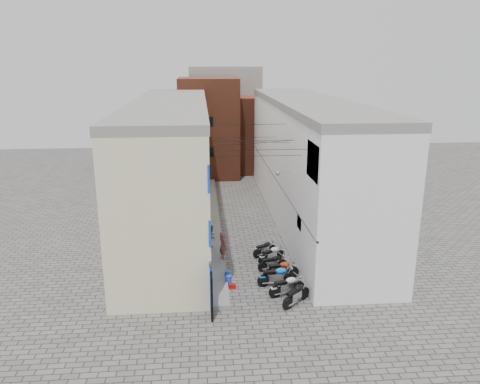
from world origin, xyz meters
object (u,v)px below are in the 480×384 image
object	(u,v)px
person_a	(223,245)
motorcycle_b	(287,285)
water_jug_far	(228,275)
red_crate	(232,286)
motorcycle_c	(277,275)
motorcycle_a	(296,293)
person_b	(211,237)
motorcycle_e	(273,262)
motorcycle_f	(272,253)
motorcycle_g	(265,248)
motorcycle_d	(281,269)
water_jug_near	(228,280)

from	to	relation	value
person_a	motorcycle_b	bearing A→B (deg)	-169.55
water_jug_far	red_crate	xyz separation A→B (m)	(0.19, -0.94, -0.17)
motorcycle_b	motorcycle_c	xyz separation A→B (m)	(-0.36, 1.12, 0.03)
motorcycle_a	water_jug_far	distance (m)	4.35
person_b	motorcycle_e	bearing A→B (deg)	-112.08
motorcycle_b	person_b	distance (m)	7.09
person_a	person_b	world-z (taller)	person_a
motorcycle_f	water_jug_far	world-z (taller)	motorcycle_f
motorcycle_f	motorcycle_g	bearing A→B (deg)	166.25
motorcycle_c	motorcycle_f	xyz separation A→B (m)	(0.19, 3.02, -0.06)
person_b	motorcycle_d	bearing A→B (deg)	-118.55
person_b	motorcycle_a	bearing A→B (deg)	-130.98
motorcycle_d	water_jug_far	distance (m)	2.97
motorcycle_g	motorcycle_b	bearing A→B (deg)	-26.92
motorcycle_b	motorcycle_c	world-z (taller)	motorcycle_c
person_a	water_jug_near	world-z (taller)	person_a
water_jug_near	motorcycle_c	bearing A→B (deg)	-6.09
motorcycle_e	water_jug_far	world-z (taller)	motorcycle_e
motorcycle_f	red_crate	xyz separation A→B (m)	(-2.58, -3.11, -0.45)
motorcycle_d	motorcycle_e	distance (m)	1.13
water_jug_near	motorcycle_f	bearing A→B (deg)	44.66
motorcycle_e	motorcycle_f	distance (m)	1.13
motorcycle_a	motorcycle_c	distance (m)	2.15
motorcycle_d	motorcycle_g	distance (m)	3.26
motorcycle_a	person_a	bearing A→B (deg)	170.68
motorcycle_b	motorcycle_d	world-z (taller)	motorcycle_d
motorcycle_c	red_crate	xyz separation A→B (m)	(-2.39, -0.10, -0.50)
motorcycle_g	person_b	bearing A→B (deg)	-136.62
motorcycle_e	motorcycle_c	bearing A→B (deg)	-17.70
motorcycle_a	motorcycle_g	size ratio (longest dim) A/B	1.15
water_jug_near	motorcycle_e	bearing A→B (deg)	31.35
motorcycle_d	person_a	world-z (taller)	person_a
person_b	water_jug_far	distance (m)	4.18
motorcycle_c	person_b	bearing A→B (deg)	-151.03
motorcycle_c	person_a	distance (m)	4.26
motorcycle_a	motorcycle_f	distance (m)	5.09
motorcycle_c	motorcycle_g	size ratio (longest dim) A/B	1.20
motorcycle_c	motorcycle_b	bearing A→B (deg)	11.95
water_jug_far	person_a	bearing A→B (deg)	93.60
motorcycle_f	water_jug_near	world-z (taller)	motorcycle_f
motorcycle_a	person_b	xyz separation A→B (m)	(-4.03, 6.94, 0.42)
water_jug_near	motorcycle_g	bearing A→B (deg)	56.43
motorcycle_b	motorcycle_f	bearing A→B (deg)	164.40
motorcycle_d	motorcycle_f	distance (m)	2.22
person_a	water_jug_near	xyz separation A→B (m)	(0.15, -2.95, -0.84)
motorcycle_g	motorcycle_a	bearing A→B (deg)	-24.99
motorcycle_g	water_jug_far	world-z (taller)	motorcycle_g
person_b	person_a	bearing A→B (deg)	-139.77
motorcycle_g	water_jug_near	xyz separation A→B (m)	(-2.49, -3.75, -0.25)
motorcycle_e	motorcycle_g	xyz separation A→B (m)	(-0.16, 2.13, -0.01)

